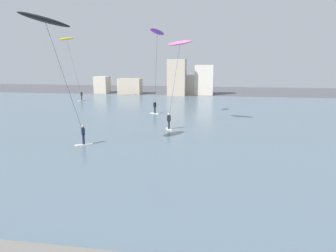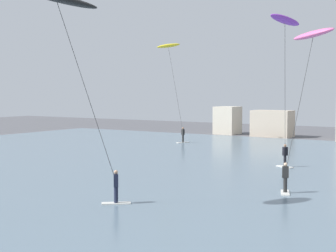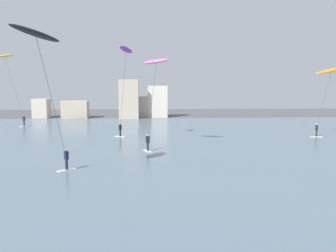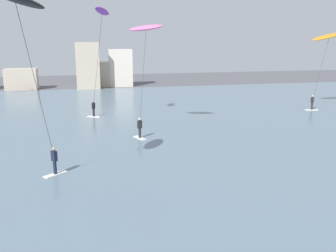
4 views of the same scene
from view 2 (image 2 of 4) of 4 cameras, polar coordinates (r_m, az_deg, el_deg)
The scene contains 5 objects.
water_bay at distance 33.06m, azimuth 14.57°, elevation -5.79°, with size 84.00×52.00×0.10m, color slate.
kitesurfer_pink at distance 28.88m, azimuth 15.51°, elevation 7.96°, with size 2.91×3.32×8.95m.
kitesurfer_yellow at distance 56.85m, azimuth 0.27°, elevation 7.58°, with size 4.77×3.58×10.90m.
kitesurfer_black at distance 23.36m, azimuth -11.76°, elevation 12.13°, with size 3.13×5.30×10.03m.
kitesurfer_purple at distance 34.64m, azimuth 12.89°, elevation 9.01°, with size 2.66×5.12×10.49m.
Camera 2 is at (10.12, -0.84, 5.52)m, focal length 54.75 mm.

